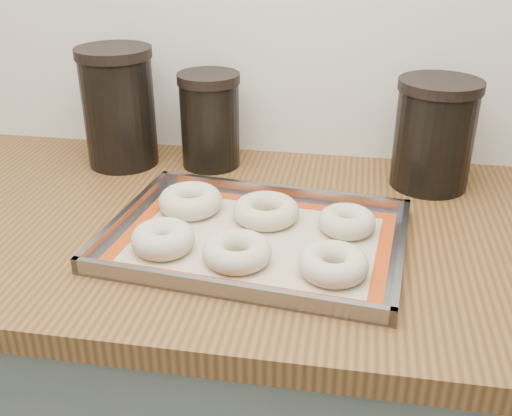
% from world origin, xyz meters
% --- Properties ---
extents(countertop, '(3.06, 0.68, 0.04)m').
position_xyz_m(countertop, '(0.00, 1.68, 0.88)').
color(countertop, brown).
rests_on(countertop, cabinet).
extents(baking_tray, '(0.49, 0.38, 0.03)m').
position_xyz_m(baking_tray, '(0.06, 1.61, 0.91)').
color(baking_tray, gray).
rests_on(baking_tray, countertop).
extents(baking_mat, '(0.45, 0.33, 0.00)m').
position_xyz_m(baking_mat, '(0.06, 1.61, 0.90)').
color(baking_mat, '#C6B793').
rests_on(baking_mat, baking_tray).
extents(bagel_front_left, '(0.12, 0.12, 0.04)m').
position_xyz_m(bagel_front_left, '(-0.08, 1.55, 0.92)').
color(bagel_front_left, beige).
rests_on(bagel_front_left, baking_mat).
extents(bagel_front_mid, '(0.12, 0.12, 0.03)m').
position_xyz_m(bagel_front_mid, '(0.04, 1.54, 0.92)').
color(bagel_front_mid, beige).
rests_on(bagel_front_mid, baking_mat).
extents(bagel_front_right, '(0.11, 0.11, 0.04)m').
position_xyz_m(bagel_front_right, '(0.18, 1.53, 0.92)').
color(bagel_front_right, beige).
rests_on(bagel_front_right, baking_mat).
extents(bagel_back_left, '(0.11, 0.11, 0.04)m').
position_xyz_m(bagel_back_left, '(-0.07, 1.69, 0.92)').
color(bagel_back_left, beige).
rests_on(bagel_back_left, baking_mat).
extents(bagel_back_mid, '(0.12, 0.12, 0.03)m').
position_xyz_m(bagel_back_mid, '(0.06, 1.67, 0.92)').
color(bagel_back_mid, beige).
rests_on(bagel_back_mid, baking_mat).
extents(bagel_back_right, '(0.10, 0.10, 0.04)m').
position_xyz_m(bagel_back_right, '(0.20, 1.66, 0.92)').
color(bagel_back_right, beige).
rests_on(bagel_back_right, baking_mat).
extents(canister_left, '(0.15, 0.15, 0.24)m').
position_xyz_m(canister_left, '(-0.27, 1.89, 1.02)').
color(canister_left, black).
rests_on(canister_left, countertop).
extents(canister_mid, '(0.12, 0.12, 0.19)m').
position_xyz_m(canister_mid, '(-0.09, 1.91, 1.00)').
color(canister_mid, black).
rests_on(canister_mid, countertop).
extents(canister_right, '(0.15, 0.15, 0.20)m').
position_xyz_m(canister_right, '(0.34, 1.88, 1.00)').
color(canister_right, black).
rests_on(canister_right, countertop).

